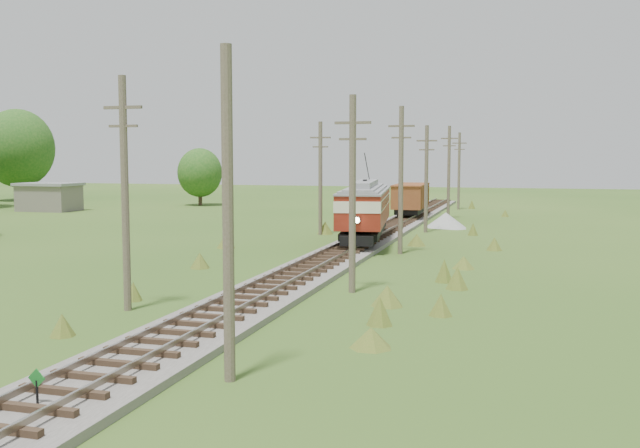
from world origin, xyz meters
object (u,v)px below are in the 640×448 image
(switch_marker, at_px, (37,387))
(gravel_pile, at_px, (447,221))
(gondola, at_px, (411,197))
(streetcar, at_px, (365,206))

(switch_marker, height_order, gravel_pile, gravel_pile)
(gondola, distance_m, gravel_pile, 8.53)
(switch_marker, bearing_deg, gravel_pile, 84.59)
(gondola, relative_size, gravel_pile, 2.31)
(streetcar, height_order, gondola, streetcar)
(gondola, bearing_deg, streetcar, -92.23)
(gondola, xyz_separation_m, gravel_pile, (4.23, -7.26, -1.49))
(switch_marker, relative_size, gondola, 0.13)
(switch_marker, relative_size, streetcar, 0.09)
(switch_marker, bearing_deg, gondola, 89.79)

